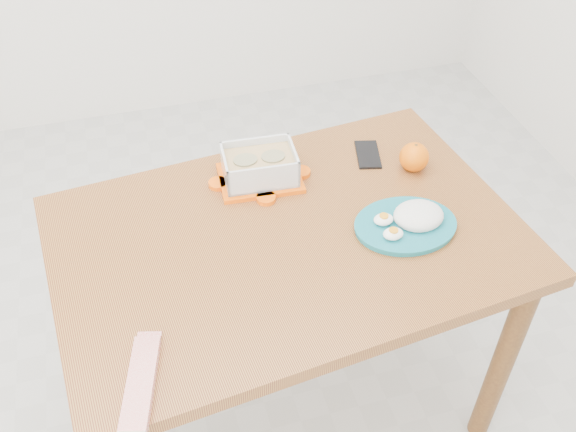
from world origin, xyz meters
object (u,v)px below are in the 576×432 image
object	(u,v)px
orange_fruit	(414,157)
smartphone	(368,155)
food_container	(260,167)
rice_plate	(410,220)
dining_table	(288,263)

from	to	relation	value
orange_fruit	smartphone	xyz separation A→B (m)	(-0.10, 0.09, -0.04)
food_container	orange_fruit	world-z (taller)	food_container
food_container	orange_fruit	bearing A→B (deg)	-5.75
orange_fruit	rice_plate	bearing A→B (deg)	-116.06
rice_plate	food_container	bearing A→B (deg)	139.89
dining_table	rice_plate	bearing A→B (deg)	-17.47
rice_plate	smartphone	size ratio (longest dim) A/B	2.08
rice_plate	orange_fruit	bearing A→B (deg)	65.99
smartphone	dining_table	bearing A→B (deg)	-127.17
orange_fruit	rice_plate	distance (m)	0.24
dining_table	rice_plate	xyz separation A→B (m)	(0.30, -0.06, 0.13)
dining_table	food_container	xyz separation A→B (m)	(-0.02, 0.22, 0.15)
smartphone	orange_fruit	bearing A→B (deg)	-29.20
food_container	smartphone	distance (m)	0.32
smartphone	food_container	bearing A→B (deg)	-162.09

